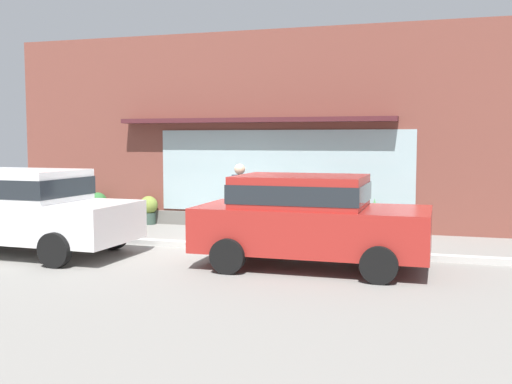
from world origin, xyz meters
The scene contains 13 objects.
ground_plane centered at (0.00, 0.00, 0.00)m, with size 60.00×60.00×0.00m, color gray.
curb_strip centered at (0.00, -0.20, 0.06)m, with size 14.00×0.24×0.12m, color #B2B2AD.
storefront centered at (0.01, 3.19, 2.50)m, with size 14.00×0.81×5.11m.
fire_hydrant centered at (1.32, 0.59, 0.50)m, with size 0.43×0.40×0.97m.
pedestrian_with_handbag centered at (0.44, 0.50, 1.04)m, with size 0.60×0.44×1.77m.
parked_car_white centered at (-3.34, -1.84, 0.95)m, with size 4.35×2.21×1.70m.
parked_car_red centered at (2.38, -1.44, 0.93)m, with size 4.14×2.12×1.66m.
potted_plant_near_hydrant centered at (-4.47, 2.65, 0.44)m, with size 0.55×0.55×0.84m.
potted_plant_window_left centered at (0.29, 2.33, 0.46)m, with size 0.43×0.43×0.96m.
potted_plant_corner_tall centered at (3.13, 2.72, 0.42)m, with size 0.35×0.35×0.88m.
potted_plant_window_center centered at (-2.94, 2.74, 0.42)m, with size 0.49×0.49×0.77m.
potted_plant_low_front centered at (-0.60, 2.41, 0.30)m, with size 0.32×0.32×0.56m.
potted_plant_trailing_edge centered at (1.06, 2.59, 0.40)m, with size 0.28×0.28×0.83m.
Camera 1 is at (4.62, -12.04, 2.30)m, focal length 42.41 mm.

